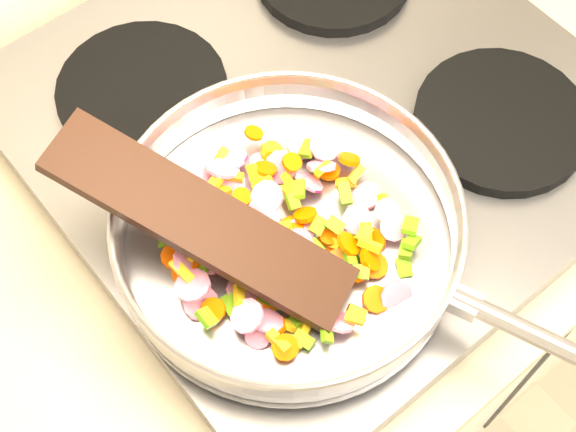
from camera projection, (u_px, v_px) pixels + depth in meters
cooktop at (319, 120)px, 0.90m from camera, size 0.60×0.60×0.04m
grate_fl at (303, 268)px, 0.79m from camera, size 0.19×0.19×0.02m
grate_fr at (501, 120)px, 0.87m from camera, size 0.19×0.19×0.02m
grate_bl at (142, 91)px, 0.89m from camera, size 0.19×0.19×0.02m
saute_pan at (290, 228)px, 0.76m from camera, size 0.38×0.52×0.06m
vegetable_heap at (281, 233)px, 0.77m from camera, size 0.25×0.26×0.05m
wooden_spatula at (201, 221)px, 0.73m from camera, size 0.19×0.29×0.09m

